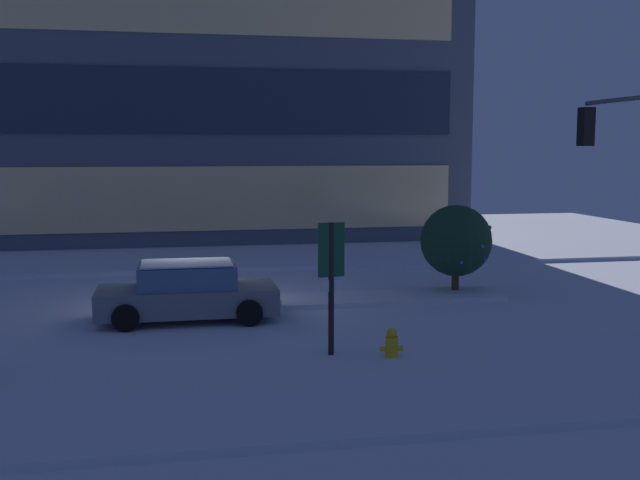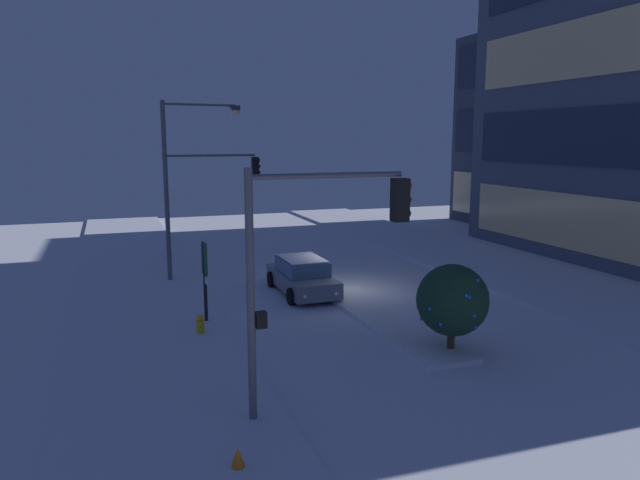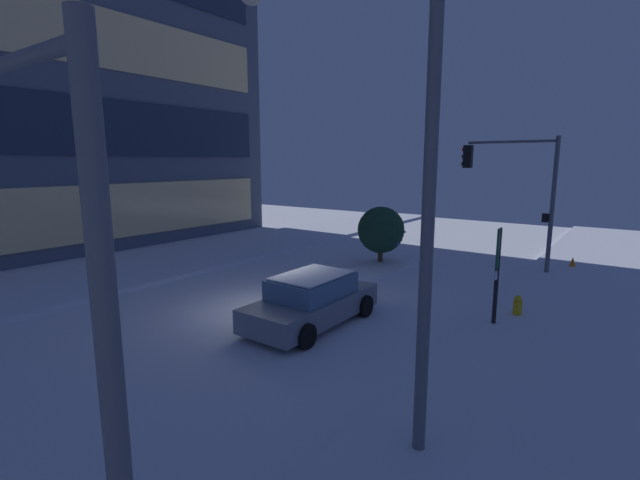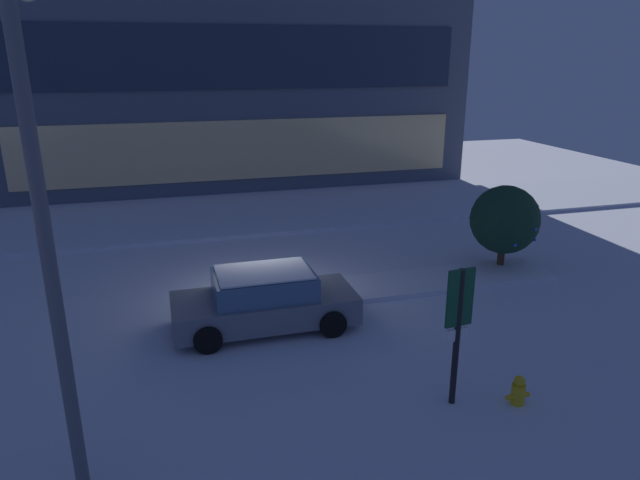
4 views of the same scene
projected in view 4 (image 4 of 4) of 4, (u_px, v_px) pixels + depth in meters
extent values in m
plane|color=silver|center=(261.00, 298.00, 15.98)|extent=(52.00, 52.00, 0.00)
cube|color=silver|center=(226.00, 219.00, 23.43)|extent=(52.00, 5.20, 0.14)
cube|color=silver|center=(408.00, 283.00, 16.82)|extent=(9.00, 1.80, 0.14)
cube|color=#F2D18C|center=(246.00, 150.00, 27.55)|extent=(21.19, 0.10, 2.84)
cube|color=#232D42|center=(242.00, 57.00, 26.24)|extent=(21.19, 0.10, 2.84)
cube|color=slate|center=(265.00, 308.00, 14.10)|extent=(4.50, 1.86, 0.66)
cube|color=slate|center=(264.00, 285.00, 13.91)|extent=(2.43, 1.67, 0.60)
cube|color=white|center=(264.00, 272.00, 13.80)|extent=(2.25, 1.56, 0.04)
sphere|color=#F9E5B2|center=(344.00, 290.00, 15.26)|extent=(0.16, 0.16, 0.16)
sphere|color=#F9E5B2|center=(360.00, 309.00, 14.11)|extent=(0.16, 0.16, 0.16)
cylinder|color=black|center=(313.00, 294.00, 15.38)|extent=(0.66, 0.22, 0.66)
cylinder|color=black|center=(333.00, 324.00, 13.69)|extent=(0.66, 0.22, 0.66)
cylinder|color=black|center=(201.00, 307.00, 14.62)|extent=(0.66, 0.22, 0.66)
cylinder|color=black|center=(208.00, 340.00, 12.93)|extent=(0.66, 0.22, 0.66)
cylinder|color=#565960|center=(48.00, 255.00, 7.55)|extent=(0.20, 0.20, 7.90)
cylinder|color=gold|center=(518.00, 397.00, 10.84)|extent=(0.26, 0.26, 0.55)
sphere|color=gold|center=(519.00, 381.00, 10.74)|extent=(0.22, 0.22, 0.22)
cylinder|color=gold|center=(509.00, 397.00, 10.79)|extent=(0.12, 0.10, 0.10)
cylinder|color=gold|center=(526.00, 394.00, 10.88)|extent=(0.12, 0.10, 0.10)
cylinder|color=black|center=(456.00, 342.00, 10.52)|extent=(0.12, 0.12, 2.87)
cube|color=#144C2D|center=(460.00, 298.00, 10.25)|extent=(0.55, 0.12, 1.11)
cube|color=white|center=(457.00, 335.00, 10.48)|extent=(0.44, 0.10, 0.24)
cylinder|color=#473323|center=(501.00, 258.00, 18.08)|extent=(0.22, 0.22, 0.71)
sphere|color=#193823|center=(505.00, 220.00, 17.69)|extent=(2.13, 2.13, 2.13)
sphere|color=blue|center=(536.00, 207.00, 17.73)|extent=(0.10, 0.10, 0.10)
sphere|color=blue|center=(535.00, 240.00, 17.31)|extent=(0.10, 0.10, 0.10)
sphere|color=blue|center=(536.00, 229.00, 16.91)|extent=(0.10, 0.10, 0.10)
sphere|color=blue|center=(533.00, 222.00, 18.04)|extent=(0.10, 0.10, 0.10)
sphere|color=blue|center=(537.00, 206.00, 17.64)|extent=(0.10, 0.10, 0.10)
sphere|color=blue|center=(515.00, 245.00, 16.96)|extent=(0.10, 0.10, 0.10)
sphere|color=blue|center=(521.00, 193.00, 17.97)|extent=(0.10, 0.10, 0.10)
sphere|color=blue|center=(521.00, 234.00, 18.34)|extent=(0.10, 0.10, 0.10)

